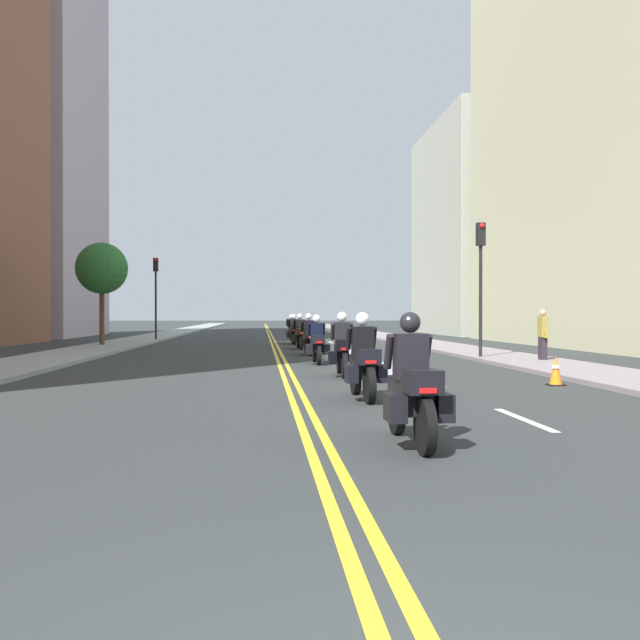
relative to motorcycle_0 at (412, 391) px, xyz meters
name	(u,v)px	position (x,y,z in m)	size (l,w,h in m)	color
ground_plane	(271,337)	(-1.13, 41.99, -0.67)	(264.00, 264.00, 0.00)	#2C3131
sidewalk_left	(156,336)	(-9.16, 41.99, -0.61)	(2.88, 144.00, 0.12)	gray
sidewalk_right	(383,336)	(6.89, 41.99, -0.61)	(2.88, 144.00, 0.12)	gray
centreline_yellow_inner	(269,337)	(-1.25, 41.99, -0.67)	(0.12, 132.00, 0.01)	yellow
centreline_yellow_outer	(273,337)	(-1.01, 41.99, -0.67)	(0.12, 132.00, 0.01)	yellow
lane_dashes_white	(351,350)	(2.16, 22.99, -0.67)	(0.14, 56.40, 0.01)	silver
building_right_1	(606,65)	(16.08, 27.20, 13.90)	(7.98, 21.59, 29.13)	beige
building_left_2	(47,144)	(-17.39, 44.78, 13.35)	(6.06, 13.73, 28.03)	#B1A2AE
building_right_2	(489,230)	(16.79, 48.45, 7.87)	(9.41, 16.45, 17.08)	#AFB39F
motorcycle_0	(412,391)	(0.00, 0.00, 0.00)	(0.77, 2.12, 1.63)	black
motorcycle_1	(363,364)	(0.08, 4.70, -0.01)	(0.78, 2.19, 1.64)	black
motorcycle_2	(342,350)	(0.26, 9.73, 0.00)	(0.77, 2.17, 1.67)	black
motorcycle_3	(317,343)	(-0.03, 14.41, -0.01)	(0.77, 2.19, 1.59)	black
motorcycle_4	(309,338)	(0.05, 19.47, -0.01)	(0.78, 2.07, 1.64)	black
motorcycle_5	(300,335)	(-0.04, 24.37, -0.01)	(0.77, 2.30, 1.64)	black
motorcycle_6	(294,332)	(-0.08, 29.62, -0.01)	(0.76, 2.24, 1.61)	black
motorcycle_7	(291,330)	(-0.01, 34.60, -0.02)	(0.77, 2.11, 1.59)	black
traffic_cone_0	(556,371)	(4.78, 6.96, -0.34)	(0.36, 0.36, 0.67)	black
traffic_light_near	(481,265)	(5.85, 15.86, 2.66)	(0.28, 0.38, 4.81)	black
traffic_light_far	(156,284)	(-8.12, 34.72, 2.76)	(0.28, 0.38, 4.98)	black
pedestrian_1	(543,335)	(7.35, 14.03, 0.24)	(0.24, 0.49, 1.77)	#2B222B
street_tree_0	(102,269)	(-9.62, 27.13, 3.17)	(2.52, 2.52, 5.12)	#4E3A23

